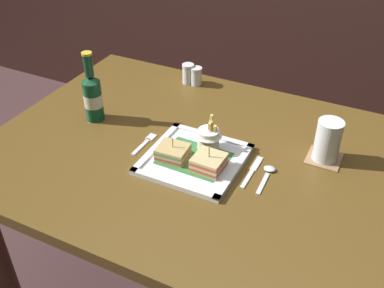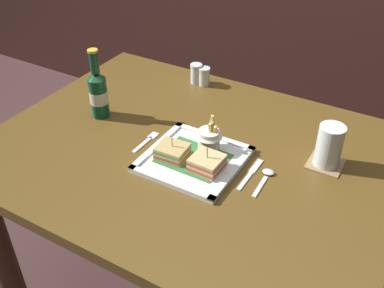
# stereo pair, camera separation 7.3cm
# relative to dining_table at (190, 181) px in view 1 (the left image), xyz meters

# --- Properties ---
(dining_table) EXTENTS (1.24, 0.95, 0.73)m
(dining_table) POSITION_rel_dining_table_xyz_m (0.00, 0.00, 0.00)
(dining_table) COLOR brown
(dining_table) RESTS_ON ground_plane
(square_plate) EXTENTS (0.28, 0.28, 0.02)m
(square_plate) POSITION_rel_dining_table_xyz_m (0.04, -0.05, 0.14)
(square_plate) COLOR white
(square_plate) RESTS_ON dining_table
(sandwich_half_left) EXTENTS (0.09, 0.08, 0.07)m
(sandwich_half_left) POSITION_rel_dining_table_xyz_m (-0.02, -0.08, 0.16)
(sandwich_half_left) COLOR tan
(sandwich_half_left) RESTS_ON square_plate
(sandwich_half_right) EXTENTS (0.09, 0.09, 0.08)m
(sandwich_half_right) POSITION_rel_dining_table_xyz_m (0.10, -0.08, 0.16)
(sandwich_half_right) COLOR tan
(sandwich_half_right) RESTS_ON square_plate
(fries_cup) EXTENTS (0.08, 0.08, 0.12)m
(fries_cup) POSITION_rel_dining_table_xyz_m (0.06, 0.01, 0.19)
(fries_cup) COLOR white
(fries_cup) RESTS_ON square_plate
(beer_bottle) EXTENTS (0.06, 0.06, 0.24)m
(beer_bottle) POSITION_rel_dining_table_xyz_m (-0.37, 0.01, 0.22)
(beer_bottle) COLOR #0B4329
(beer_bottle) RESTS_ON dining_table
(drink_coaster) EXTENTS (0.10, 0.10, 0.00)m
(drink_coaster) POSITION_rel_dining_table_xyz_m (0.39, 0.13, 0.13)
(drink_coaster) COLOR #9A764F
(drink_coaster) RESTS_ON dining_table
(water_glass) EXTENTS (0.08, 0.08, 0.13)m
(water_glass) POSITION_rel_dining_table_xyz_m (0.39, 0.13, 0.19)
(water_glass) COLOR silver
(water_glass) RESTS_ON dining_table
(fork) EXTENTS (0.02, 0.13, 0.00)m
(fork) POSITION_rel_dining_table_xyz_m (-0.14, -0.03, 0.13)
(fork) COLOR silver
(fork) RESTS_ON dining_table
(knife) EXTENTS (0.02, 0.16, 0.00)m
(knife) POSITION_rel_dining_table_xyz_m (0.21, -0.02, 0.13)
(knife) COLOR silver
(knife) RESTS_ON dining_table
(spoon) EXTENTS (0.04, 0.13, 0.01)m
(spoon) POSITION_rel_dining_table_xyz_m (0.26, -0.01, 0.14)
(spoon) COLOR silver
(spoon) RESTS_ON dining_table
(salt_shaker) EXTENTS (0.05, 0.05, 0.08)m
(salt_shaker) POSITION_rel_dining_table_xyz_m (-0.20, 0.39, 0.17)
(salt_shaker) COLOR silver
(salt_shaker) RESTS_ON dining_table
(pepper_shaker) EXTENTS (0.04, 0.04, 0.07)m
(pepper_shaker) POSITION_rel_dining_table_xyz_m (-0.17, 0.39, 0.16)
(pepper_shaker) COLOR silver
(pepper_shaker) RESTS_ON dining_table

